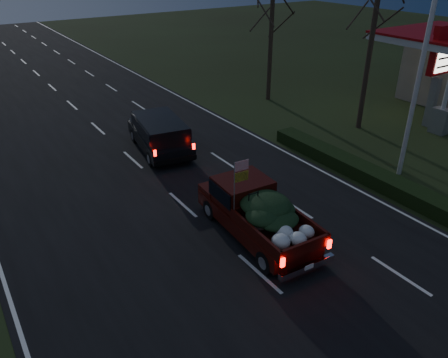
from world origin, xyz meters
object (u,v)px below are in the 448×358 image
gas_price_pylon (442,60)px  lead_suv (160,132)px  light_pole (425,50)px  pickup_truck (256,210)px

gas_price_pylon → lead_suv: gas_price_pylon is taller
gas_price_pylon → light_pole: bearing=-155.3°
light_pole → pickup_truck: size_ratio=1.73×
light_pole → lead_suv: size_ratio=1.78×
pickup_truck → light_pole: bearing=4.8°
light_pole → pickup_truck: 9.42m
lead_suv → pickup_truck: bearing=-83.5°
lead_suv → light_pole: bearing=-36.7°
pickup_truck → lead_suv: (0.40, 8.38, 0.04)m
gas_price_pylon → lead_suv: size_ratio=1.08×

